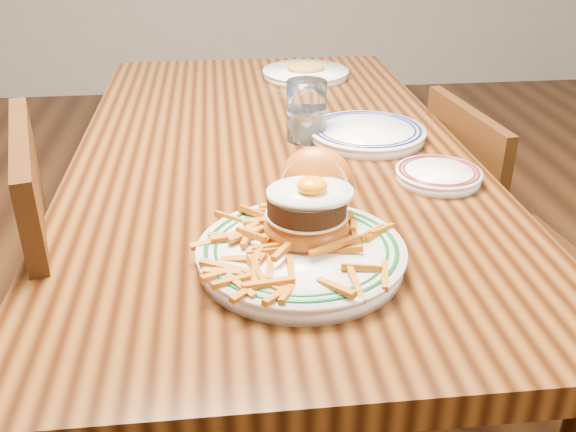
{
  "coord_description": "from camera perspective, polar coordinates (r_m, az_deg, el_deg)",
  "views": [
    {
      "loc": [
        -0.11,
        -1.33,
        1.27
      ],
      "look_at": [
        -0.02,
        -0.49,
        0.83
      ],
      "focal_mm": 40.0,
      "sensor_mm": 36.0,
      "label": 1
    }
  ],
  "objects": [
    {
      "name": "water_glass",
      "position": [
        1.45,
        1.64,
        9.04
      ],
      "size": [
        0.09,
        0.09,
        0.13
      ],
      "color": "white",
      "rests_on": "table"
    },
    {
      "name": "floor",
      "position": [
        1.84,
        -1.19,
        -16.14
      ],
      "size": [
        6.0,
        6.0,
        0.0
      ],
      "primitive_type": "plane",
      "color": "black",
      "rests_on": "ground"
    },
    {
      "name": "chair_right",
      "position": [
        1.73,
        17.44,
        -2.67
      ],
      "size": [
        0.42,
        0.42,
        0.81
      ],
      "rotation": [
        0.0,
        0.0,
        3.25
      ],
      "color": "#3A1C0C",
      "rests_on": "floor"
    },
    {
      "name": "far_plate",
      "position": [
        1.96,
        1.58,
        12.62
      ],
      "size": [
        0.26,
        0.26,
        0.05
      ],
      "rotation": [
        0.0,
        0.0,
        -0.41
      ],
      "color": "white",
      "rests_on": "table"
    },
    {
      "name": "side_plate",
      "position": [
        1.28,
        13.23,
        3.63
      ],
      "size": [
        0.17,
        0.17,
        0.03
      ],
      "rotation": [
        0.0,
        0.0,
        0.35
      ],
      "color": "white",
      "rests_on": "table"
    },
    {
      "name": "main_plate",
      "position": [
        0.98,
        1.43,
        -1.68
      ],
      "size": [
        0.32,
        0.34,
        0.15
      ],
      "rotation": [
        0.0,
        0.0,
        -0.34
      ],
      "color": "white",
      "rests_on": "table"
    },
    {
      "name": "table",
      "position": [
        1.46,
        -1.44,
        2.99
      ],
      "size": [
        0.85,
        1.6,
        0.75
      ],
      "color": "black",
      "rests_on": "floor"
    },
    {
      "name": "rear_plate",
      "position": [
        1.47,
        7.04,
        7.37
      ],
      "size": [
        0.26,
        0.26,
        0.03
      ],
      "rotation": [
        0.0,
        0.0,
        0.22
      ],
      "color": "white",
      "rests_on": "table"
    }
  ]
}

